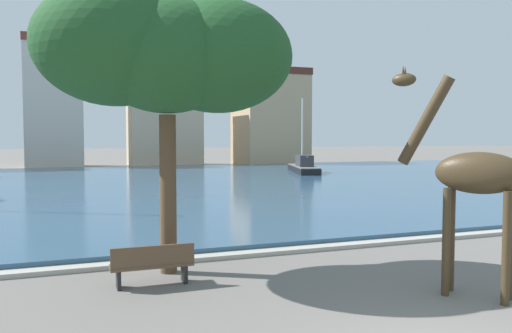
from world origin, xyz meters
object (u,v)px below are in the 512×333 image
(giraffe_statue, at_px, (471,177))
(park_bench, at_px, (152,264))
(sailboat_black, at_px, (302,168))
(shade_tree, at_px, (166,53))

(giraffe_statue, bearing_deg, park_bench, 153.37)
(sailboat_black, bearing_deg, giraffe_statue, -109.99)
(giraffe_statue, relative_size, sailboat_black, 0.53)
(giraffe_statue, xyz_separation_m, shade_tree, (-5.43, 4.08, 2.80))
(park_bench, bearing_deg, giraffe_statue, -26.63)
(giraffe_statue, relative_size, park_bench, 2.67)
(giraffe_statue, distance_m, shade_tree, 7.35)
(giraffe_statue, height_order, shade_tree, shade_tree)
(sailboat_black, height_order, park_bench, sailboat_black)
(giraffe_statue, xyz_separation_m, park_bench, (-5.97, 2.99, -1.96))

